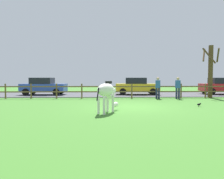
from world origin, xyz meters
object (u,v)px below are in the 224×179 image
parked_car_red (222,86)px  visitor_right_of_tree (158,87)px  visitor_left_of_tree (178,87)px  bare_tree (210,70)px  parked_car_yellow (137,86)px  parked_car_blue (44,86)px  crow_on_grass (199,104)px  zebra (107,92)px

parked_car_red → visitor_right_of_tree: (-7.15, -3.94, 0.06)m
visitor_left_of_tree → visitor_right_of_tree: 1.49m
bare_tree → visitor_right_of_tree: bearing=-170.5°
parked_car_yellow → parked_car_red: 8.15m
visitor_right_of_tree → parked_car_blue: bearing=158.8°
visitor_right_of_tree → visitor_left_of_tree: bearing=-5.5°
visitor_left_of_tree → crow_on_grass: bearing=-94.6°
zebra → parked_car_blue: parked_car_blue is taller
parked_car_blue → crow_on_grass: bearing=-37.8°
parked_car_blue → visitor_left_of_tree: size_ratio=2.48×
crow_on_grass → parked_car_red: (6.03, 8.55, 0.72)m
zebra → parked_car_blue: size_ratio=0.43×
crow_on_grass → parked_car_yellow: size_ratio=0.05×
bare_tree → visitor_right_of_tree: 4.63m
crow_on_grass → visitor_left_of_tree: size_ratio=0.13×
parked_car_blue → parked_car_yellow: bearing=0.9°
parked_car_yellow → bare_tree: bearing=-30.3°
parked_car_yellow → parked_car_blue: same height
zebra → visitor_right_of_tree: visitor_right_of_tree is taller
zebra → crow_on_grass: zebra is taller
parked_car_yellow → parked_car_blue: bearing=-179.1°
bare_tree → parked_car_blue: bearing=167.9°
visitor_left_of_tree → parked_car_blue: bearing=160.7°
visitor_right_of_tree → bare_tree: bearing=9.5°
parked_car_blue → visitor_left_of_tree: bearing=-19.3°
parked_car_red → visitor_right_of_tree: visitor_right_of_tree is taller
parked_car_yellow → parked_car_blue: size_ratio=1.02×
bare_tree → visitor_left_of_tree: (-2.90, -0.88, -1.32)m
bare_tree → parked_car_red: 4.46m
zebra → visitor_left_of_tree: visitor_left_of_tree is taller
visitor_left_of_tree → zebra: bearing=-130.1°
parked_car_red → visitor_right_of_tree: bearing=-151.1°
bare_tree → parked_car_red: bearing=49.2°
bare_tree → parked_car_yellow: size_ratio=1.00×
bare_tree → visitor_right_of_tree: size_ratio=2.53×
crow_on_grass → parked_car_red: parked_car_red is taller
parked_car_blue → visitor_left_of_tree: (11.13, -3.89, 0.06)m
visitor_right_of_tree → parked_car_red: bearing=28.9°
parked_car_blue → zebra: bearing=-60.8°
bare_tree → parked_car_yellow: bare_tree is taller
bare_tree → visitor_left_of_tree: 3.30m
zebra → visitor_left_of_tree: 8.36m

